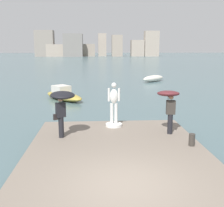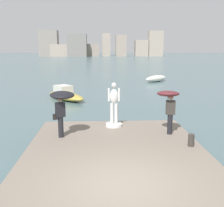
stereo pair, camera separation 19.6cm
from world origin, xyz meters
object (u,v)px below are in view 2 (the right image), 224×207
at_px(onlooker_left, 62,101).
at_px(statue_white_figure, 114,110).
at_px(boat_far, 65,95).
at_px(boat_rightward, 156,78).
at_px(onlooker_right, 169,100).
at_px(mooring_bollard, 191,140).

bearing_deg(onlooker_left, statue_white_figure, 33.79).
distance_m(onlooker_left, boat_far, 11.05).
bearing_deg(boat_rightward, statue_white_figure, -106.75).
bearing_deg(onlooker_right, statue_white_figure, 150.32).
relative_size(boat_far, boat_rightward, 1.27).
distance_m(statue_white_figure, onlooker_right, 2.71).
height_order(onlooker_right, mooring_bollard, onlooker_right).
xyz_separation_m(onlooker_right, boat_far, (-5.69, 10.68, -1.51)).
distance_m(statue_white_figure, onlooker_left, 2.80).
height_order(onlooker_right, boat_rightward, onlooker_right).
bearing_deg(boat_far, boat_rightward, 50.34).
distance_m(statue_white_figure, boat_far, 10.01).
xyz_separation_m(statue_white_figure, mooring_bollard, (2.79, -2.90, -0.58)).
relative_size(onlooker_right, mooring_bollard, 4.12).
xyz_separation_m(onlooker_left, onlooker_right, (4.53, 0.21, -0.02)).
bearing_deg(onlooker_left, boat_rightward, 69.19).
distance_m(statue_white_figure, mooring_bollard, 4.07).
height_order(onlooker_left, boat_far, onlooker_left).
distance_m(onlooker_left, boat_rightward, 24.31).
bearing_deg(boat_far, statue_white_figure, -70.03).
bearing_deg(onlooker_right, boat_rightward, 79.68).
bearing_deg(statue_white_figure, onlooker_right, -29.68).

